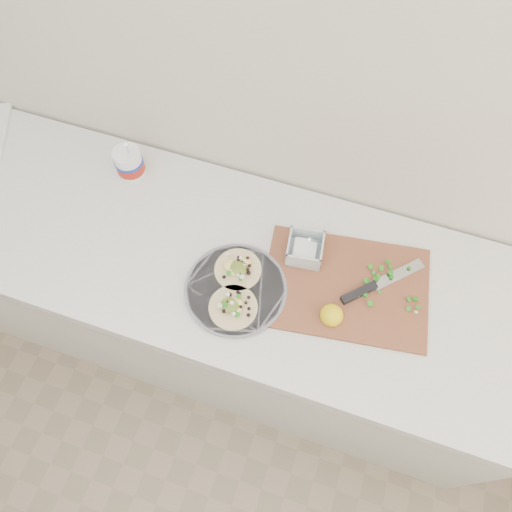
% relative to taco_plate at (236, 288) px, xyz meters
% --- Properties ---
extents(counter, '(2.44, 0.66, 0.90)m').
position_rel_taco_plate_xyz_m(counter, '(-0.25, 0.11, -0.47)').
color(counter, silver).
rests_on(counter, ground).
extents(taco_plate, '(0.31, 0.31, 0.04)m').
position_rel_taco_plate_xyz_m(taco_plate, '(0.00, 0.00, 0.00)').
color(taco_plate, slate).
rests_on(taco_plate, counter).
extents(tub, '(0.09, 0.09, 0.21)m').
position_rel_taco_plate_xyz_m(tub, '(-0.48, 0.30, 0.05)').
color(tub, white).
rests_on(tub, counter).
extents(cutboard, '(0.53, 0.41, 0.08)m').
position_rel_taco_plate_xyz_m(cutboard, '(0.30, 0.13, 0.00)').
color(cutboard, brown).
rests_on(cutboard, counter).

